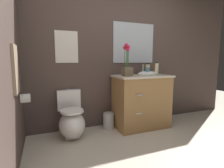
# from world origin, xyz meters

# --- Properties ---
(wall_back) EXTENTS (4.68, 0.05, 2.50)m
(wall_back) POSITION_xyz_m (0.20, 1.66, 1.25)
(wall_back) COLOR #4C3D38
(wall_back) RESTS_ON ground_plane
(wall_left) EXTENTS (0.05, 4.58, 2.50)m
(wall_left) POSITION_xyz_m (-1.53, 0.49, 1.25)
(wall_left) COLOR #4C3D38
(wall_left) RESTS_ON ground_plane
(toilet) EXTENTS (0.38, 0.59, 0.69)m
(toilet) POSITION_xyz_m (-0.85, 1.36, 0.24)
(toilet) COLOR white
(toilet) RESTS_ON ground_plane
(vanity_cabinet) EXTENTS (0.94, 0.56, 1.08)m
(vanity_cabinet) POSITION_xyz_m (0.33, 1.33, 0.46)
(vanity_cabinet) COLOR #9E7242
(vanity_cabinet) RESTS_ON ground_plane
(flower_vase) EXTENTS (0.14, 0.14, 0.51)m
(flower_vase) POSITION_xyz_m (0.02, 1.28, 1.06)
(flower_vase) COLOR brown
(flower_vase) RESTS_ON vanity_cabinet
(soap_bottle) EXTENTS (0.07, 0.07, 0.20)m
(soap_bottle) POSITION_xyz_m (0.48, 1.39, 0.99)
(soap_bottle) COLOR beige
(soap_bottle) RESTS_ON vanity_cabinet
(lotion_bottle) EXTENTS (0.06, 0.06, 0.22)m
(lotion_bottle) POSITION_xyz_m (0.57, 1.27, 1.00)
(lotion_bottle) COLOR beige
(lotion_bottle) RESTS_ON vanity_cabinet
(hand_wash_bottle) EXTENTS (0.07, 0.07, 0.16)m
(hand_wash_bottle) POSITION_xyz_m (0.41, 1.28, 0.97)
(hand_wash_bottle) COLOR teal
(hand_wash_bottle) RESTS_ON vanity_cabinet
(trash_bin) EXTENTS (0.18, 0.18, 0.27)m
(trash_bin) POSITION_xyz_m (-0.23, 1.45, 0.14)
(trash_bin) COLOR #B7B7BC
(trash_bin) RESTS_ON ground_plane
(wall_poster) EXTENTS (0.35, 0.01, 0.49)m
(wall_poster) POSITION_xyz_m (-0.85, 1.63, 1.35)
(wall_poster) COLOR silver
(wall_mirror) EXTENTS (0.80, 0.01, 0.70)m
(wall_mirror) POSITION_xyz_m (0.33, 1.63, 1.45)
(wall_mirror) COLOR #B2BCC6
(hanging_towel) EXTENTS (0.03, 0.28, 0.52)m
(hanging_towel) POSITION_xyz_m (-1.49, 0.91, 1.05)
(hanging_towel) COLOR gray
(toilet_paper_roll) EXTENTS (0.11, 0.11, 0.11)m
(toilet_paper_roll) POSITION_xyz_m (-1.43, 1.16, 0.68)
(toilet_paper_roll) COLOR white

